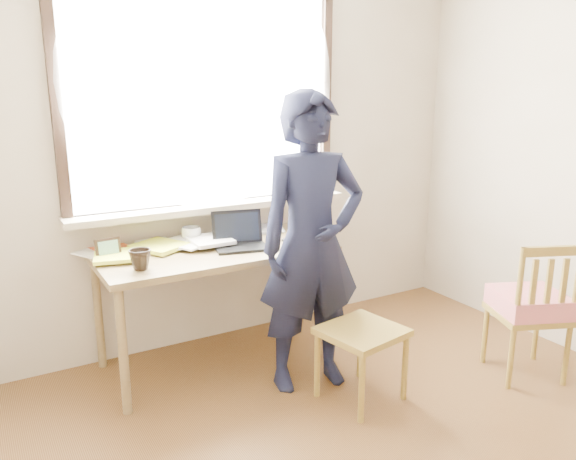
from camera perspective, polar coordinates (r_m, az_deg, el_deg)
room_shell at (r=2.19m, az=14.52°, el=12.96°), size 3.52×4.02×2.61m
desk at (r=3.39m, az=-7.50°, el=-3.13°), size 1.38×0.69×0.74m
laptop at (r=3.39m, az=-4.96°, el=-0.88°), size 0.35×0.31×0.21m
mug_white at (r=3.53m, az=-9.79°, el=-0.46°), size 0.16×0.16×0.09m
mug_dark at (r=3.05m, az=-14.78°, el=-2.92°), size 0.15×0.15×0.11m
mouse at (r=3.47m, az=-0.02°, el=-1.00°), size 0.09×0.06×0.03m
desk_clutter at (r=3.39m, az=-13.61°, el=-1.70°), size 0.88×0.55×0.05m
book_a at (r=3.44m, az=-14.75°, el=-1.72°), size 0.20×0.27×0.02m
book_b at (r=3.77m, az=-3.21°, el=0.08°), size 0.25×0.29×0.02m
picture_frame at (r=3.29m, az=-17.81°, el=-1.91°), size 0.14×0.02×0.11m
work_chair at (r=3.12m, az=7.51°, el=-10.97°), size 0.46×0.45×0.41m
side_chair at (r=3.58m, az=23.37°, el=-7.01°), size 0.50×0.49×0.84m
person at (r=3.10m, az=2.41°, el=-1.42°), size 0.66×0.49×1.66m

